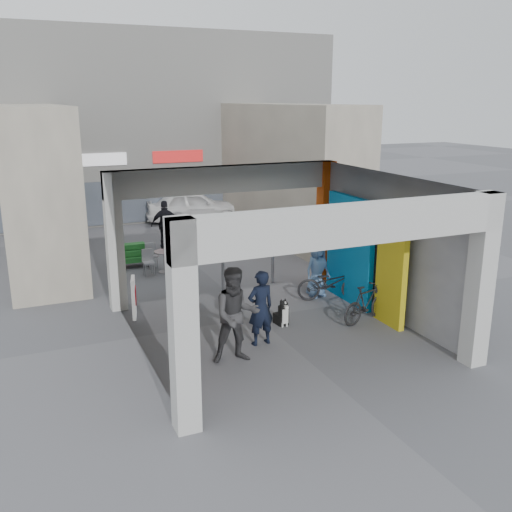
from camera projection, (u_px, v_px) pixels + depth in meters
name	position (u px, v px, depth m)	size (l,w,h in m)	color
ground	(258.00, 318.00, 13.97)	(90.00, 90.00, 0.00)	#5D5D62
arcade_canopy	(294.00, 231.00, 12.83)	(6.40, 6.45, 6.40)	#B3B2AE
far_building	(132.00, 127.00, 25.28)	(18.00, 4.08, 8.00)	silver
plaza_bldg_left	(35.00, 186.00, 18.21)	(2.00, 9.00, 5.00)	#B1A793
plaza_bldg_right	(287.00, 172.00, 21.66)	(2.00, 9.00, 5.00)	#B1A793
bollard_left	(172.00, 277.00, 15.52)	(0.09, 0.09, 0.98)	gray
bollard_center	(223.00, 273.00, 15.88)	(0.09, 0.09, 0.96)	gray
bollard_right	(273.00, 269.00, 16.55)	(0.09, 0.09, 0.81)	gray
advert_board_near	(180.00, 366.00, 10.33)	(0.16, 0.56, 1.00)	white
advert_board_far	(134.00, 297.00, 13.90)	(0.21, 0.55, 1.00)	white
cafe_set	(159.00, 261.00, 17.78)	(1.32, 1.07, 0.80)	#A8A9AD
produce_stand	(132.00, 258.00, 18.14)	(1.10, 0.59, 0.72)	black
crate_stack	(200.00, 239.00, 20.56)	(0.49, 0.41, 0.56)	#1A5C1C
border_collie	(282.00, 314.00, 13.44)	(0.25, 0.49, 0.68)	black
man_with_dog	(261.00, 308.00, 12.26)	(0.61, 0.40, 1.67)	black
man_back_turned	(236.00, 315.00, 11.41)	(0.96, 0.75, 1.99)	#3A3A3C
man_elderly	(317.00, 269.00, 15.33)	(0.73, 0.48, 1.50)	#5D83B6
man_crates	(165.00, 224.00, 20.29)	(1.01, 0.42, 1.72)	black
bicycle_front	(331.00, 283.00, 15.09)	(0.62, 1.79, 0.94)	black
bicycle_rear	(367.00, 303.00, 13.61)	(0.44, 1.55, 0.93)	black
white_van	(194.00, 206.00, 24.71)	(1.64, 4.08, 1.39)	white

